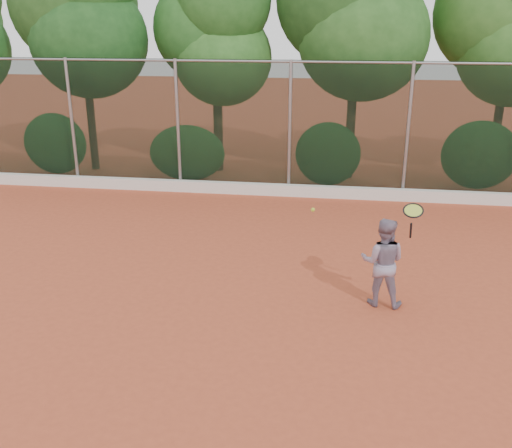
# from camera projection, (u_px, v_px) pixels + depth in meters

# --- Properties ---
(ground) EXTENTS (80.00, 80.00, 0.00)m
(ground) POSITION_uv_depth(u_px,v_px,m) (247.00, 321.00, 8.90)
(ground) COLOR #B14729
(ground) RESTS_ON ground
(concrete_curb) EXTENTS (24.00, 0.20, 0.30)m
(concrete_curb) POSITION_uv_depth(u_px,v_px,m) (288.00, 190.00, 15.20)
(concrete_curb) COLOR silver
(concrete_curb) RESTS_ON ground
(tennis_player) EXTENTS (0.80, 0.66, 1.49)m
(tennis_player) POSITION_uv_depth(u_px,v_px,m) (383.00, 262.00, 9.19)
(tennis_player) COLOR gray
(tennis_player) RESTS_ON ground
(chainlink_fence) EXTENTS (24.09, 0.09, 3.50)m
(chainlink_fence) POSITION_uv_depth(u_px,v_px,m) (290.00, 125.00, 14.79)
(chainlink_fence) COLOR black
(chainlink_fence) RESTS_ON ground
(foliage_backdrop) EXTENTS (23.70, 3.63, 7.55)m
(foliage_backdrop) POSITION_uv_depth(u_px,v_px,m) (278.00, 21.00, 15.86)
(foliage_backdrop) COLOR #432719
(foliage_backdrop) RESTS_ON ground
(tennis_racket) EXTENTS (0.36, 0.34, 0.59)m
(tennis_racket) POSITION_uv_depth(u_px,v_px,m) (413.00, 213.00, 8.77)
(tennis_racket) COLOR black
(tennis_racket) RESTS_ON ground
(tennis_ball_in_flight) EXTENTS (0.07, 0.07, 0.07)m
(tennis_ball_in_flight) POSITION_uv_depth(u_px,v_px,m) (313.00, 210.00, 9.23)
(tennis_ball_in_flight) COLOR #A9C52C
(tennis_ball_in_flight) RESTS_ON ground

